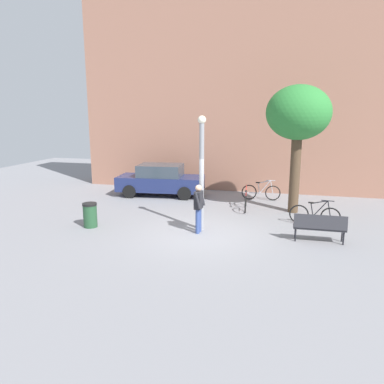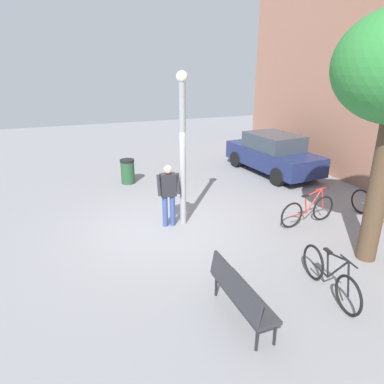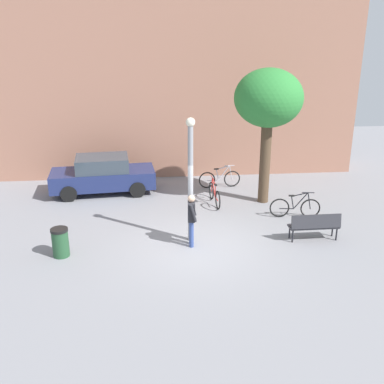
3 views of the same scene
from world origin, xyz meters
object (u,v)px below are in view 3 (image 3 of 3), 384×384
(lamppost, at_px, (191,175))
(plaza_tree, at_px, (268,100))
(bicycle_black, at_px, (295,207))
(trash_bin, at_px, (60,242))
(person_by_lamppost, at_px, (192,217))
(bicycle_silver, at_px, (220,179))
(park_bench, at_px, (315,225))
(parked_car_navy, at_px, (103,175))
(bicycle_red, at_px, (214,194))

(lamppost, distance_m, plaza_tree, 4.83)
(bicycle_black, bearing_deg, trash_bin, -164.05)
(person_by_lamppost, distance_m, trash_bin, 3.97)
(bicycle_silver, bearing_deg, person_by_lamppost, -107.51)
(park_bench, distance_m, parked_car_navy, 8.84)
(bicycle_silver, bearing_deg, trash_bin, -134.22)
(bicycle_black, bearing_deg, plaza_tree, 113.68)
(lamppost, xyz_separation_m, bicycle_black, (3.91, 1.51, -1.81))
(bicycle_silver, bearing_deg, bicycle_red, -104.63)
(plaza_tree, height_order, bicycle_black, plaza_tree)
(parked_car_navy, bearing_deg, person_by_lamppost, -58.79)
(bicycle_black, bearing_deg, bicycle_red, 148.88)
(person_by_lamppost, xyz_separation_m, park_bench, (3.92, 0.00, -0.42))
(parked_car_navy, bearing_deg, trash_bin, -97.54)
(park_bench, relative_size, bicycle_black, 0.89)
(bicycle_silver, xyz_separation_m, trash_bin, (-5.65, -5.81, 0.06))
(lamppost, distance_m, trash_bin, 4.36)
(park_bench, bearing_deg, bicycle_red, 127.45)
(lamppost, relative_size, trash_bin, 4.48)
(person_by_lamppost, relative_size, bicycle_silver, 0.92)
(person_by_lamppost, relative_size, bicycle_red, 0.92)
(lamppost, height_order, bicycle_red, lamppost)
(park_bench, relative_size, trash_bin, 1.82)
(park_bench, height_order, bicycle_red, bicycle_red)
(bicycle_black, xyz_separation_m, trash_bin, (-7.83, -2.24, 0.06))
(lamppost, height_order, parked_car_navy, lamppost)
(lamppost, distance_m, park_bench, 4.27)
(lamppost, bearing_deg, bicycle_silver, 71.26)
(bicycle_black, height_order, bicycle_red, same)
(bicycle_black, relative_size, trash_bin, 2.04)
(plaza_tree, xyz_separation_m, trash_bin, (-7.09, -3.94, -3.51))
(plaza_tree, bearing_deg, bicycle_red, -177.76)
(park_bench, height_order, parked_car_navy, parked_car_navy)
(park_bench, relative_size, bicycle_red, 0.89)
(plaza_tree, height_order, trash_bin, plaza_tree)
(person_by_lamppost, xyz_separation_m, bicycle_silver, (1.73, 5.48, -0.58))
(bicycle_red, distance_m, trash_bin, 6.43)
(parked_car_navy, bearing_deg, bicycle_silver, 2.56)
(plaza_tree, xyz_separation_m, parked_car_navy, (-6.35, 1.65, -3.18))
(person_by_lamppost, relative_size, park_bench, 1.04)
(person_by_lamppost, height_order, plaza_tree, plaza_tree)
(bicycle_black, bearing_deg, bicycle_silver, 121.45)
(lamppost, bearing_deg, person_by_lamppost, -90.79)
(person_by_lamppost, bearing_deg, lamppost, 89.21)
(lamppost, relative_size, bicycle_black, 2.19)
(lamppost, height_order, bicycle_black, lamppost)
(parked_car_navy, bearing_deg, plaza_tree, -14.56)
(bicycle_black, distance_m, trash_bin, 8.15)
(lamppost, height_order, trash_bin, lamppost)
(parked_car_navy, bearing_deg, lamppost, -56.70)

